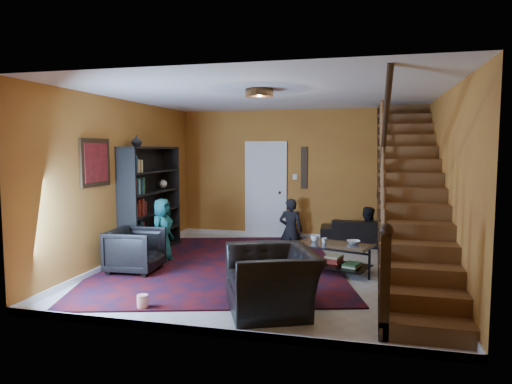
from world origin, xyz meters
TOP-DOWN VIEW (x-y plane):
  - floor at (0.00, 0.00)m, footprint 5.50×5.50m
  - room at (-1.33, 1.33)m, footprint 5.50×5.50m
  - staircase at (2.12, -0.00)m, footprint 0.95×5.02m
  - bookshelf at (-2.40, 0.60)m, footprint 0.35×1.80m
  - door at (-0.70, 2.73)m, footprint 0.82×0.05m
  - framed_picture at (-2.57, -0.90)m, footprint 0.04×0.74m
  - wall_hanging at (0.15, 2.73)m, footprint 0.14×0.03m
  - ceiling_fixture at (0.00, -0.80)m, footprint 0.40×0.40m
  - rug at (-0.95, 0.10)m, footprint 5.01×5.39m
  - sofa at (1.50, 2.30)m, footprint 1.89×0.84m
  - armchair_left at (-2.05, -0.68)m, footprint 0.82×0.80m
  - armchair_right at (0.40, -1.82)m, footprint 1.39×1.46m
  - person_adult_a at (-0.07, 2.35)m, footprint 0.50×0.33m
  - person_adult_b at (1.50, 2.35)m, footprint 0.65×0.53m
  - person_child at (-1.95, 0.09)m, footprint 0.36×0.54m
  - coffee_table at (1.00, 0.11)m, footprint 1.33×1.02m
  - cup_a at (0.68, 0.25)m, footprint 0.16×0.16m
  - cup_b at (0.84, 0.16)m, footprint 0.11×0.11m
  - bowl at (1.30, 0.24)m, footprint 0.25×0.25m
  - vase at (-2.41, 0.10)m, footprint 0.18×0.18m
  - popcorn_bucket at (-1.15, -2.16)m, footprint 0.16×0.16m

SIDE VIEW (x-z plane):
  - floor at x=0.00m, z-range 0.00..0.00m
  - rug at x=-0.95m, z-range 0.00..0.02m
  - room at x=-1.33m, z-range -2.70..2.80m
  - popcorn_bucket at x=-1.15m, z-range 0.02..0.18m
  - person_adult_b at x=1.50m, z-range -0.45..0.79m
  - person_adult_a at x=-0.07m, z-range -0.45..0.92m
  - coffee_table at x=1.00m, z-range 0.03..0.48m
  - sofa at x=1.50m, z-range 0.00..0.54m
  - armchair_left at x=-2.05m, z-range 0.00..0.71m
  - armchair_right at x=0.40m, z-range 0.00..0.75m
  - bowl at x=1.30m, z-range 0.45..0.50m
  - cup_b at x=0.84m, z-range 0.45..0.53m
  - cup_a at x=0.68m, z-range 0.45..0.55m
  - person_child at x=-1.95m, z-range 0.00..1.11m
  - bookshelf at x=-2.40m, z-range -0.04..1.96m
  - door at x=-0.70m, z-range 0.00..2.05m
  - staircase at x=2.12m, z-range -0.19..2.99m
  - wall_hanging at x=0.15m, z-range 1.10..2.00m
  - framed_picture at x=-2.57m, z-range 1.38..2.12m
  - vase at x=-2.41m, z-range 2.00..2.19m
  - ceiling_fixture at x=0.00m, z-range 2.69..2.79m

